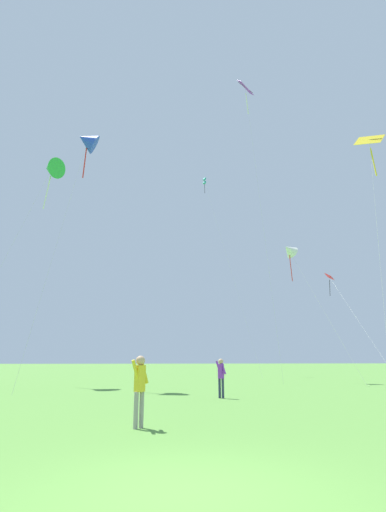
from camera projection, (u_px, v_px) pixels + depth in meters
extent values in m
plane|color=#5B933D|center=(187.00, 494.00, 5.04)|extent=(400.00, 400.00, 0.00)
cone|color=white|center=(289.00, 250.00, 34.40)|extent=(1.79, 1.67, 1.51)
cylinder|color=red|center=(291.00, 268.00, 34.12)|extent=(0.33, 0.39, 2.35)
cylinder|color=silver|center=(322.00, 308.00, 29.72)|extent=(1.87, 6.92, 11.22)
cube|color=teal|center=(204.00, 179.00, 54.75)|extent=(0.50, 0.50, 0.42)
cube|color=teal|center=(205.00, 183.00, 54.60)|extent=(0.50, 0.50, 0.42)
cylinder|color=#3F382D|center=(205.00, 181.00, 54.67)|extent=(0.02, 0.02, 0.80)
cylinder|color=black|center=(205.00, 188.00, 54.51)|extent=(0.12, 0.32, 1.48)
cylinder|color=silver|center=(228.00, 261.00, 45.83)|extent=(3.51, 11.68, 26.47)
cube|color=red|center=(329.00, 276.00, 39.14)|extent=(0.90, 0.88, 0.82)
cylinder|color=#3F382D|center=(329.00, 276.00, 39.14)|extent=(0.92, 0.09, 0.36)
cylinder|color=black|center=(330.00, 288.00, 38.79)|extent=(0.20, 0.10, 1.66)
cylinder|color=silver|center=(358.00, 320.00, 32.40)|extent=(1.53, 11.11, 9.93)
cone|color=green|center=(51.00, 168.00, 33.83)|extent=(2.62, 2.61, 2.13)
cylinder|color=silver|center=(47.00, 192.00, 33.35)|extent=(0.53, 0.42, 3.01)
cylinder|color=silver|center=(6.00, 257.00, 27.82)|extent=(3.26, 7.07, 17.98)
cone|color=blue|center=(87.00, 141.00, 31.06)|extent=(2.16, 1.96, 2.06)
cylinder|color=red|center=(85.00, 163.00, 30.63)|extent=(0.26, 0.32, 2.56)
cylinder|color=silver|center=(58.00, 239.00, 25.13)|extent=(1.55, 6.93, 18.82)
cube|color=yellow|center=(369.00, 140.00, 26.80)|extent=(2.14, 1.76, 1.49)
cylinder|color=#3F382D|center=(369.00, 140.00, 26.80)|extent=(0.96, 1.48, 0.63)
cylinder|color=yellow|center=(373.00, 162.00, 26.14)|extent=(0.20, 0.47, 2.29)
cylinder|color=silver|center=(378.00, 243.00, 22.10)|extent=(4.01, 4.62, 16.51)
cube|color=purple|center=(245.00, 88.00, 39.59)|extent=(1.79, 2.04, 1.86)
cylinder|color=#3F382D|center=(245.00, 88.00, 39.59)|extent=(1.58, 0.20, 1.00)
cylinder|color=silver|center=(247.00, 103.00, 39.32)|extent=(0.41, 0.49, 2.18)
cylinder|color=silver|center=(261.00, 212.00, 33.85)|extent=(0.68, 4.06, 28.89)
cylinder|color=gray|center=(136.00, 410.00, 9.90)|extent=(0.12, 0.12, 0.90)
cylinder|color=gray|center=(142.00, 410.00, 10.03)|extent=(0.12, 0.12, 0.90)
cube|color=yellow|center=(140.00, 378.00, 10.18)|extent=(0.30, 0.30, 0.67)
cylinder|color=yellow|center=(136.00, 372.00, 10.12)|extent=(0.29, 0.26, 0.63)
cylinder|color=yellow|center=(144.00, 372.00, 10.32)|extent=(0.29, 0.26, 0.63)
sphere|color=tan|center=(140.00, 360.00, 10.30)|extent=(0.25, 0.25, 0.25)
cylinder|color=#2D3351|center=(220.00, 388.00, 17.82)|extent=(0.12, 0.12, 0.88)
cylinder|color=#2D3351|center=(223.00, 388.00, 17.71)|extent=(0.12, 0.12, 0.88)
cube|color=purple|center=(221.00, 371.00, 17.97)|extent=(0.30, 0.30, 0.66)
cylinder|color=purple|center=(218.00, 368.00, 18.09)|extent=(0.27, 0.27, 0.61)
cylinder|color=purple|center=(223.00, 368.00, 17.93)|extent=(0.27, 0.27, 0.61)
sphere|color=tan|center=(221.00, 361.00, 18.09)|extent=(0.24, 0.24, 0.24)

